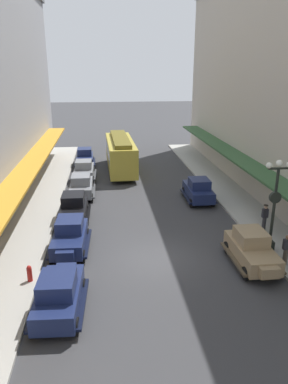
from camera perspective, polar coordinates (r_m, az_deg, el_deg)
name	(u,v)px	position (r m, az deg, el deg)	size (l,w,h in m)	color
ground_plane	(156,259)	(20.00, 1.96, -10.44)	(200.00, 200.00, 0.00)	#38383A
sidewalk_left	(14,265)	(20.38, -19.80, -10.81)	(3.00, 60.00, 0.15)	#A8A59E
sidewalk_right	(288,250)	(22.23, 21.70, -8.49)	(3.00, 60.00, 0.15)	#A8A59E
parked_car_0	(81,185)	(29.39, -9.82, 1.04)	(2.15, 4.26, 1.84)	slate
parked_car_1	(70,235)	(20.86, -11.58, -6.63)	(2.28, 4.31, 1.84)	#19234C
parked_car_2	(85,157)	(38.92, -9.30, 5.44)	(2.22, 4.29, 1.84)	#19234C
parked_car_3	(59,293)	(15.98, -13.24, -15.25)	(2.31, 4.32, 1.84)	#19234C
parked_car_4	(198,189)	(28.30, 8.54, 0.42)	(2.19, 4.28, 1.84)	#19234C
parked_car_5	(84,170)	(34.03, -9.41, 3.51)	(2.18, 4.28, 1.84)	slate
parked_car_6	(252,248)	(19.83, 16.57, -8.46)	(2.14, 4.26, 1.84)	#997F5B
parked_car_7	(73,208)	(24.75, -11.06, -2.45)	(2.20, 4.28, 1.84)	black
streetcar	(120,153)	(36.22, -3.73, 6.21)	(2.72, 9.65, 3.46)	gold
lamp_post_with_clock	(275,202)	(20.69, 19.85, -1.48)	(1.42, 0.44, 5.16)	black
fire_hydrant	(29,273)	(18.45, -17.57, -12.09)	(0.24, 0.24, 0.82)	#B21E19
pedestrian_0	(286,249)	(20.16, 21.45, -8.41)	(0.36, 0.24, 1.64)	#4C4238
pedestrian_2	(265,217)	(23.82, 18.44, -3.77)	(0.36, 0.28, 1.67)	#2D2D33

